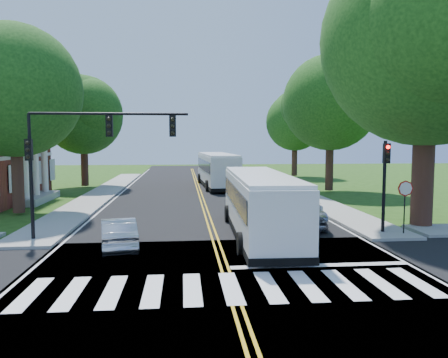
{
  "coord_description": "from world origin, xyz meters",
  "views": [
    {
      "loc": [
        -1.46,
        -13.58,
        4.55
      ],
      "look_at": [
        0.84,
        10.73,
        2.4
      ],
      "focal_mm": 35.0,
      "sensor_mm": 36.0,
      "label": 1
    }
  ],
  "objects": [
    {
      "name": "edge_line_e",
      "position": [
        6.8,
        22.0,
        0.01
      ],
      "size": [
        0.12,
        70.0,
        0.01
      ],
      "primitive_type": "cube",
      "color": "silver",
      "rests_on": "road"
    },
    {
      "name": "stop_bar",
      "position": [
        3.5,
        1.6,
        0.02
      ],
      "size": [
        6.6,
        0.4,
        0.01
      ],
      "primitive_type": "cube",
      "color": "silver",
      "rests_on": "road"
    },
    {
      "name": "road",
      "position": [
        0.0,
        18.0,
        0.01
      ],
      "size": [
        14.0,
        96.0,
        0.01
      ],
      "primitive_type": "cube",
      "color": "black",
      "rests_on": "ground"
    },
    {
      "name": "signal_nw",
      "position": [
        -5.86,
        6.43,
        4.38
      ],
      "size": [
        7.15,
        0.46,
        5.66
      ],
      "color": "black",
      "rests_on": "ground"
    },
    {
      "name": "crosswalk",
      "position": [
        0.0,
        -0.5,
        0.02
      ],
      "size": [
        12.6,
        3.0,
        0.01
      ],
      "primitive_type": "cube",
      "color": "silver",
      "rests_on": "road"
    },
    {
      "name": "sidewalk_ne",
      "position": [
        8.3,
        25.0,
        0.07
      ],
      "size": [
        2.6,
        40.0,
        0.15
      ],
      "primitive_type": "cube",
      "color": "gray",
      "rests_on": "ground"
    },
    {
      "name": "hatchback",
      "position": [
        -4.18,
        4.82,
        0.67
      ],
      "size": [
        2.1,
        4.15,
        1.31
      ],
      "primitive_type": "imported",
      "rotation": [
        0.0,
        0.0,
        3.33
      ],
      "color": "#B2B5B9",
      "rests_on": "road"
    },
    {
      "name": "tree_west_near",
      "position": [
        -11.5,
        14.0,
        7.53
      ],
      "size": [
        8.0,
        8.0,
        11.4
      ],
      "color": "#351D15",
      "rests_on": "ground"
    },
    {
      "name": "cross_road",
      "position": [
        0.0,
        0.0,
        0.01
      ],
      "size": [
        60.0,
        12.0,
        0.01
      ],
      "primitive_type": "cube",
      "color": "black",
      "rests_on": "ground"
    },
    {
      "name": "edge_line_w",
      "position": [
        -6.8,
        22.0,
        0.01
      ],
      "size": [
        0.12,
        70.0,
        0.01
      ],
      "primitive_type": "cube",
      "color": "silver",
      "rests_on": "road"
    },
    {
      "name": "dark_sedan",
      "position": [
        5.04,
        13.55,
        0.58
      ],
      "size": [
        2.27,
        4.11,
        1.13
      ],
      "primitive_type": "imported",
      "rotation": [
        0.0,
        0.0,
        3.33
      ],
      "color": "black",
      "rests_on": "road"
    },
    {
      "name": "sidewalk_nw",
      "position": [
        -8.3,
        25.0,
        0.07
      ],
      "size": [
        2.6,
        40.0,
        0.15
      ],
      "primitive_type": "cube",
      "color": "gray",
      "rests_on": "ground"
    },
    {
      "name": "tree_west_far",
      "position": [
        -11.0,
        30.0,
        7.0
      ],
      "size": [
        7.6,
        7.6,
        10.67
      ],
      "color": "#351D15",
      "rests_on": "ground"
    },
    {
      "name": "suv",
      "position": [
        4.9,
        8.93,
        0.71
      ],
      "size": [
        3.43,
        5.42,
        1.39
      ],
      "primitive_type": "imported",
      "rotation": [
        0.0,
        0.0,
        2.9
      ],
      "color": "#B2B3B9",
      "rests_on": "road"
    },
    {
      "name": "tree_ne_big",
      "position": [
        11.0,
        8.0,
        9.62
      ],
      "size": [
        10.8,
        10.8,
        14.91
      ],
      "color": "#351D15",
      "rests_on": "ground"
    },
    {
      "name": "center_line",
      "position": [
        0.0,
        22.0,
        0.01
      ],
      "size": [
        0.36,
        70.0,
        0.01
      ],
      "primitive_type": "cube",
      "color": "gold",
      "rests_on": "road"
    },
    {
      "name": "bus_follow",
      "position": [
        1.92,
        29.17,
        1.74
      ],
      "size": [
        3.53,
        12.74,
        3.27
      ],
      "rotation": [
        0.0,
        0.0,
        3.19
      ],
      "color": "silver",
      "rests_on": "road"
    },
    {
      "name": "ground",
      "position": [
        0.0,
        0.0,
        0.0
      ],
      "size": [
        140.0,
        140.0,
        0.0
      ],
      "primitive_type": "plane",
      "color": "#1F4210",
      "rests_on": "ground"
    },
    {
      "name": "bus_lead",
      "position": [
        2.18,
        6.75,
        1.58
      ],
      "size": [
        3.04,
        11.58,
        2.98
      ],
      "rotation": [
        0.0,
        0.0,
        3.11
      ],
      "color": "silver",
      "rests_on": "road"
    },
    {
      "name": "tree_east_mid",
      "position": [
        11.5,
        24.0,
        7.86
      ],
      "size": [
        8.4,
        8.4,
        11.93
      ],
      "color": "#351D15",
      "rests_on": "ground"
    },
    {
      "name": "tree_east_far",
      "position": [
        12.5,
        40.0,
        6.86
      ],
      "size": [
        7.2,
        7.2,
        10.34
      ],
      "color": "#351D15",
      "rests_on": "ground"
    },
    {
      "name": "stop_sign",
      "position": [
        9.0,
        5.98,
        2.03
      ],
      "size": [
        0.76,
        0.08,
        2.53
      ],
      "color": "black",
      "rests_on": "ground"
    },
    {
      "name": "signal_ne",
      "position": [
        8.2,
        6.44,
        2.96
      ],
      "size": [
        0.3,
        0.46,
        4.4
      ],
      "color": "black",
      "rests_on": "ground"
    }
  ]
}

